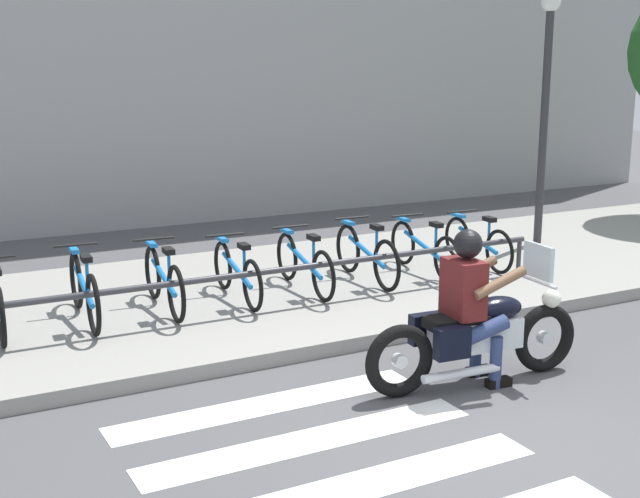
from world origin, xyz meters
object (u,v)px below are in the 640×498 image
Objects in this scene: bicycle_7 at (477,242)px; motorcycle at (477,335)px; rider at (471,296)px; bicycle_3 at (237,272)px; bicycle_4 at (304,263)px; street_lamp at (545,96)px; bicycle_1 at (84,290)px; bike_rack at (292,270)px; bicycle_5 at (366,254)px; bicycle_2 at (164,280)px; bicycle_6 at (424,249)px.

motorcycle is at bearing -128.58° from bicycle_7.
motorcycle is 1.53× the size of rider.
bicycle_3 is at bearing 180.00° from bicycle_7.
bicycle_3 is 0.88m from bicycle_4.
rider is 5.96m from street_lamp.
bike_rack is (2.20, -0.55, 0.07)m from bicycle_1.
bicycle_7 is at bearing -156.92° from street_lamp.
motorcycle reaches higher than bicycle_4.
bike_rack is at bearing -157.23° from bicycle_5.
bicycle_1 reaches higher than bicycle_2.
motorcycle is 0.33× the size of bike_rack.
rider is 3.10m from bicycle_4.
rider reaches higher than bicycle_7.
street_lamp is at bearing 12.07° from bicycle_5.
bicycle_5 is (2.64, -0.00, 0.00)m from bicycle_2.
bicycle_1 is 1.00× the size of bicycle_4.
bicycle_4 is 0.88m from bicycle_5.
rider is 4.01m from bicycle_7.
bicycle_7 is at bearing -0.02° from bicycle_6.
bike_rack is 5.33m from street_lamp.
bicycle_1 is at bearing -180.00° from bicycle_5.
bicycle_4 is (-0.18, 3.09, 0.02)m from motorcycle.
rider is at bearing -77.95° from bike_rack.
bicycle_4 reaches higher than bicycle_6.
bicycle_2 reaches higher than bicycle_7.
bicycle_5 reaches higher than bicycle_6.
rider is 3.19m from bicycle_5.
bicycle_3 is 0.71m from bike_rack.
bicycle_4 is 2.64m from bicycle_7.
bicycle_1 reaches higher than bicycle_6.
motorcycle is at bearing -117.15° from bicycle_6.
street_lamp reaches higher than bicycle_2.
bicycle_3 is at bearing 108.85° from motorcycle.
bicycle_7 is (3.52, -0.00, -0.00)m from bicycle_3.
motorcycle is 4.18m from bicycle_1.
bicycle_5 reaches higher than bicycle_4.
motorcycle reaches higher than bicycle_6.
bicycle_7 is (4.40, 0.00, -0.02)m from bicycle_2.
bicycle_1 is 5.28m from bicycle_7.
bicycle_7 is 2.69m from street_lamp.
bike_rack is at bearing -14.14° from bicycle_1.
street_lamp is (2.65, 0.75, 1.88)m from bicycle_6.
rider is at bearing -72.37° from bicycle_3.
bicycle_4 is 1.01× the size of bicycle_5.
bicycle_5 reaches higher than bicycle_2.
bicycle_4 is at bearing -170.30° from street_lamp.
bicycle_2 is at bearing -179.99° from bicycle_7.
motorcycle is 1.30× the size of bicycle_1.
bicycle_7 is 3.13m from bike_rack.
street_lamp is at bearing 15.10° from bike_rack.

